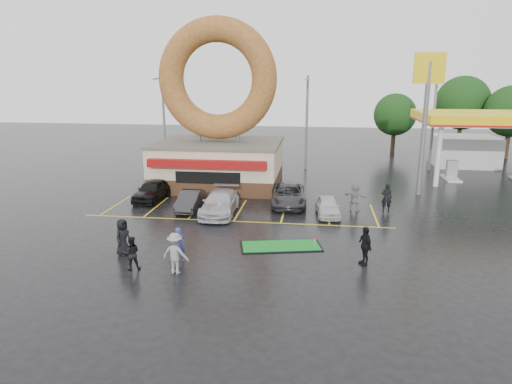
# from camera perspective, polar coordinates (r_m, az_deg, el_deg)

# --- Properties ---
(ground) EXTENTS (120.00, 120.00, 0.00)m
(ground) POSITION_cam_1_polar(r_m,az_deg,el_deg) (25.84, -4.19, -5.98)
(ground) COLOR black
(ground) RESTS_ON ground
(donut_shop) EXTENTS (10.20, 8.70, 13.50)m
(donut_shop) POSITION_cam_1_polar(r_m,az_deg,el_deg) (37.82, -4.74, 7.46)
(donut_shop) COLOR #472B19
(donut_shop) RESTS_ON ground
(gas_station) EXTENTS (12.30, 13.65, 5.90)m
(gas_station) POSITION_cam_1_polar(r_m,az_deg,el_deg) (47.34, 26.19, 6.49)
(gas_station) COLOR silver
(gas_station) RESTS_ON ground
(shell_sign) EXTENTS (2.20, 0.36, 10.60)m
(shell_sign) POSITION_cam_1_polar(r_m,az_deg,el_deg) (36.59, 20.57, 10.97)
(shell_sign) COLOR slate
(shell_sign) RESTS_ON ground
(streetlight_left) EXTENTS (0.40, 2.21, 9.00)m
(streetlight_left) POSITION_cam_1_polar(r_m,az_deg,el_deg) (46.35, -11.46, 8.88)
(streetlight_left) COLOR slate
(streetlight_left) RESTS_ON ground
(streetlight_mid) EXTENTS (0.40, 2.21, 9.00)m
(streetlight_mid) POSITION_cam_1_polar(r_m,az_deg,el_deg) (44.82, 6.36, 8.89)
(streetlight_mid) COLOR slate
(streetlight_mid) RESTS_ON ground
(streetlight_right) EXTENTS (0.40, 2.21, 9.00)m
(streetlight_right) POSITION_cam_1_polar(r_m,az_deg,el_deg) (47.08, 21.31, 8.27)
(streetlight_right) COLOR slate
(streetlight_right) RESTS_ON ground
(tree_far_a) EXTENTS (5.60, 5.60, 8.00)m
(tree_far_a) POSITION_cam_1_polar(r_m,az_deg,el_deg) (57.74, 29.31, 8.78)
(tree_far_a) COLOR #332114
(tree_far_a) RESTS_ON ground
(tree_far_c) EXTENTS (6.30, 6.30, 9.00)m
(tree_far_c) POSITION_cam_1_polar(r_m,az_deg,el_deg) (60.20, 24.42, 10.10)
(tree_far_c) COLOR #332114
(tree_far_c) RESTS_ON ground
(tree_far_d) EXTENTS (4.90, 4.90, 7.00)m
(tree_far_d) POSITION_cam_1_polar(r_m,az_deg,el_deg) (56.57, 16.98, 9.22)
(tree_far_d) COLOR #332114
(tree_far_d) RESTS_ON ground
(car_black) EXTENTS (1.98, 4.52, 1.51)m
(car_black) POSITION_cam_1_polar(r_m,az_deg,el_deg) (34.52, -12.84, 0.23)
(car_black) COLOR black
(car_black) RESTS_ON ground
(car_dgrey) EXTENTS (1.51, 3.97, 1.29)m
(car_dgrey) POSITION_cam_1_polar(r_m,az_deg,el_deg) (31.62, -8.27, -1.05)
(car_dgrey) COLOR #2A2A2C
(car_dgrey) RESTS_ON ground
(car_silver) EXTENTS (2.25, 5.28, 1.52)m
(car_silver) POSITION_cam_1_polar(r_m,az_deg,el_deg) (30.39, -4.52, -1.36)
(car_silver) COLOR #B6B6BB
(car_silver) RESTS_ON ground
(car_grey) EXTENTS (2.79, 5.35, 1.44)m
(car_grey) POSITION_cam_1_polar(r_m,az_deg,el_deg) (32.48, 4.06, -0.39)
(car_grey) COLOR #323235
(car_grey) RESTS_ON ground
(car_white) EXTENTS (1.79, 3.76, 1.24)m
(car_white) POSITION_cam_1_polar(r_m,az_deg,el_deg) (30.37, 8.97, -1.77)
(car_white) COLOR silver
(car_white) RESTS_ON ground
(person_blue) EXTENTS (0.75, 0.71, 1.73)m
(person_blue) POSITION_cam_1_polar(r_m,az_deg,el_deg) (22.94, -9.54, -6.52)
(person_blue) COLOR navy
(person_blue) RESTS_ON ground
(person_blackjkt) EXTENTS (0.97, 0.87, 1.64)m
(person_blackjkt) POSITION_cam_1_polar(r_m,az_deg,el_deg) (22.48, -15.31, -7.40)
(person_blackjkt) COLOR black
(person_blackjkt) RESTS_ON ground
(person_hoodie) EXTENTS (1.37, 0.92, 1.97)m
(person_hoodie) POSITION_cam_1_polar(r_m,az_deg,el_deg) (21.57, -10.05, -7.56)
(person_hoodie) COLOR gray
(person_hoodie) RESTS_ON ground
(person_bystander) EXTENTS (0.88, 1.09, 1.92)m
(person_bystander) POSITION_cam_1_polar(r_m,az_deg,el_deg) (24.35, -16.32, -5.43)
(person_bystander) COLOR black
(person_bystander) RESTS_ON ground
(person_cameraman) EXTENTS (0.86, 1.23, 1.93)m
(person_cameraman) POSITION_cam_1_polar(r_m,az_deg,el_deg) (22.84, 13.46, -6.53)
(person_cameraman) COLOR black
(person_cameraman) RESTS_ON ground
(person_walker_near) EXTENTS (1.89, 1.25, 1.96)m
(person_walker_near) POSITION_cam_1_polar(r_m,az_deg,el_deg) (31.65, 12.27, -0.60)
(person_walker_near) COLOR gray
(person_walker_near) RESTS_ON ground
(person_walker_far) EXTENTS (0.74, 0.51, 1.94)m
(person_walker_far) POSITION_cam_1_polar(r_m,az_deg,el_deg) (32.02, 16.01, -0.67)
(person_walker_far) COLOR black
(person_walker_far) RESTS_ON ground
(dumpster) EXTENTS (2.01, 1.55, 1.30)m
(dumpster) POSITION_cam_1_polar(r_m,az_deg,el_deg) (39.83, -11.03, 2.02)
(dumpster) COLOR #1B4825
(dumpster) RESTS_ON ground
(putting_green) EXTENTS (4.63, 2.77, 0.54)m
(putting_green) POSITION_cam_1_polar(r_m,az_deg,el_deg) (24.80, 3.13, -6.76)
(putting_green) COLOR black
(putting_green) RESTS_ON ground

